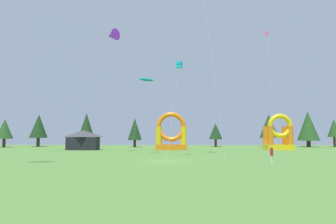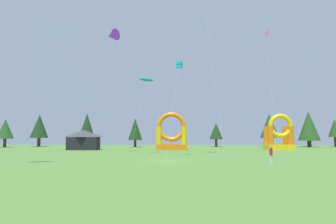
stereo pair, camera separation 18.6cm
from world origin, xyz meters
name	(u,v)px [view 1 (the left image)]	position (x,y,z in m)	size (l,w,h in m)	color
ground_plane	(165,161)	(0.00, 0.00, 0.00)	(120.00, 120.00, 0.00)	#548438
kite_purple_delta	(112,35)	(-9.76, 15.62, 20.30)	(6.19, 8.67, 21.33)	purple
kite_teal_parafoil	(146,80)	(-3.62, 14.10, 12.22)	(3.88, 2.60, 12.65)	#0C7F7A
kite_cyan_box	(179,65)	(1.77, 7.96, 13.22)	(2.23, 5.59, 13.71)	#19B7CC
kite_pink_diamond	(267,35)	(19.19, 22.72, 22.48)	(1.72, 7.95, 23.29)	#EA599E
person_midfield	(272,154)	(11.06, -3.90, 1.10)	(0.45, 0.45, 1.85)	silver
inflatable_orange_dome	(171,136)	(0.34, 28.28, 2.88)	(6.39, 4.23, 7.83)	orange
inflatable_red_slide	(279,136)	(22.67, 28.06, 2.80)	(5.25, 4.26, 7.43)	yellow
festival_tent	(83,140)	(-17.86, 26.94, 2.03)	(6.13, 3.51, 4.06)	black
tree_row_0	(5,129)	(-42.29, 40.68, 4.62)	(4.13, 4.13, 7.18)	#4C331E
tree_row_1	(39,126)	(-35.90, 45.87, 5.45)	(4.74, 4.74, 8.68)	#4C331E
tree_row_2	(86,125)	(-21.37, 40.89, 5.51)	(3.90, 3.90, 8.67)	#4C331E
tree_row_3	(135,129)	(-9.29, 42.93, 4.60)	(3.65, 3.65, 7.47)	#4C331E
tree_row_4	(216,131)	(11.99, 45.89, 4.06)	(3.58, 3.58, 6.24)	#4C331E
tree_row_5	(269,126)	(25.42, 43.44, 5.39)	(4.77, 4.77, 8.51)	#4C331E
tree_row_6	(308,126)	(35.96, 44.55, 5.43)	(5.52, 5.52, 9.27)	#4C331E
tree_row_7	(334,128)	(42.56, 44.38, 4.89)	(3.27, 3.27, 7.32)	#4C331E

